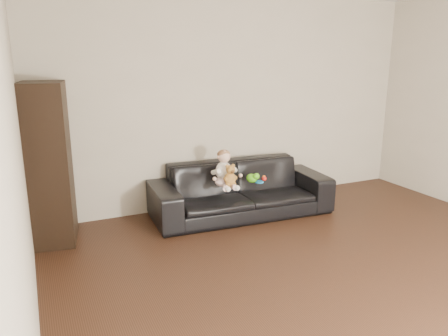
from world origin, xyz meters
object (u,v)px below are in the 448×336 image
cabinet (49,165)px  baby (224,171)px  toy_rattle (264,179)px  toy_green (252,178)px  sofa (241,189)px  toy_blue_disc (259,182)px  teddy_bear (230,176)px

cabinet → baby: size_ratio=3.78×
toy_rattle → cabinet: bearing=175.2°
toy_green → cabinet: bearing=175.0°
baby → toy_rattle: 0.55m
toy_green → toy_rattle: bearing=-2.6°
sofa → toy_blue_disc: size_ratio=21.06×
toy_rattle → toy_blue_disc: (-0.08, -0.03, -0.02)m
sofa → baby: (-0.27, -0.11, 0.29)m
cabinet → toy_blue_disc: (2.28, -0.23, -0.40)m
baby → cabinet: bearing=-173.5°
baby → toy_rattle: bearing=14.9°
sofa → teddy_bear: 0.44m
sofa → toy_rattle: size_ratio=34.60×
cabinet → toy_blue_disc: cabinet is taller
cabinet → toy_green: size_ratio=10.68×
sofa → cabinet: 2.16m
sofa → toy_blue_disc: (0.18, -0.13, 0.11)m
toy_blue_disc → toy_rattle: bearing=21.3°
teddy_bear → toy_green: 0.41m
teddy_bear → toy_blue_disc: teddy_bear is taller
baby → toy_blue_disc: bearing=11.1°
toy_blue_disc → teddy_bear: bearing=-165.0°
teddy_bear → baby: bearing=116.9°
sofa → cabinet: cabinet is taller
baby → teddy_bear: 0.14m
toy_green → toy_blue_disc: 0.10m
baby → teddy_bear: bearing=-72.5°
sofa → toy_blue_disc: 0.25m
sofa → teddy_bear: (-0.26, -0.25, 0.27)m
cabinet → teddy_bear: 1.89m
sofa → toy_green: sofa is taller
teddy_bear → sofa: bearing=66.4°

